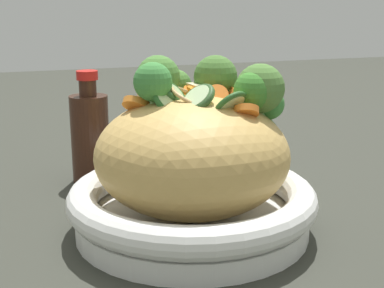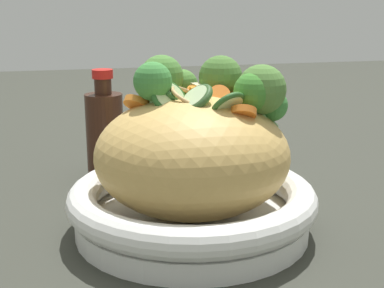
# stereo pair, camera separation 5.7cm
# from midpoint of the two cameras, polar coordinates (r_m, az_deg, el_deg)

# --- Properties ---
(ground_plane) EXTENTS (3.00, 3.00, 0.00)m
(ground_plane) POSITION_cam_midpoint_polar(r_m,az_deg,el_deg) (0.60, -2.74, -9.09)
(ground_plane) COLOR #31332B
(serving_bowl) EXTENTS (0.27, 0.27, 0.06)m
(serving_bowl) POSITION_cam_midpoint_polar(r_m,az_deg,el_deg) (0.59, -2.78, -6.57)
(serving_bowl) COLOR white
(serving_bowl) RESTS_ON ground_plane
(noodle_heap) EXTENTS (0.21, 0.21, 0.14)m
(noodle_heap) POSITION_cam_midpoint_polar(r_m,az_deg,el_deg) (0.57, -2.84, -1.22)
(noodle_heap) COLOR tan
(noodle_heap) RESTS_ON serving_bowl
(broccoli_florets) EXTENTS (0.14, 0.17, 0.08)m
(broccoli_florets) POSITION_cam_midpoint_polar(r_m,az_deg,el_deg) (0.58, -0.75, 6.12)
(broccoli_florets) COLOR #9BC470
(broccoli_florets) RESTS_ON serving_bowl
(carrot_coins) EXTENTS (0.12, 0.13, 0.03)m
(carrot_coins) POSITION_cam_midpoint_polar(r_m,az_deg,el_deg) (0.57, -2.14, 4.63)
(carrot_coins) COLOR orange
(carrot_coins) RESTS_ON serving_bowl
(zucchini_slices) EXTENTS (0.09, 0.10, 0.04)m
(zucchini_slices) POSITION_cam_midpoint_polar(r_m,az_deg,el_deg) (0.55, -3.44, 4.77)
(zucchini_slices) COLOR beige
(zucchini_slices) RESTS_ON serving_bowl
(chicken_chunks) EXTENTS (0.04, 0.08, 0.02)m
(chicken_chunks) POSITION_cam_midpoint_polar(r_m,az_deg,el_deg) (0.58, -5.27, 5.20)
(chicken_chunks) COLOR beige
(chicken_chunks) RESTS_ON serving_bowl
(soy_sauce_bottle) EXTENTS (0.05, 0.05, 0.15)m
(soy_sauce_bottle) POSITION_cam_midpoint_polar(r_m,az_deg,el_deg) (0.76, -12.79, 0.85)
(soy_sauce_bottle) COLOR #381E14
(soy_sauce_bottle) RESTS_ON ground_plane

